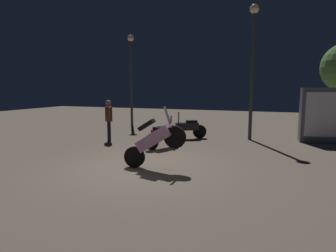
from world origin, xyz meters
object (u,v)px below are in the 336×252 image
Objects in this scene: motorcycle_black_parked_left at (187,128)px; kiosk_billboard at (323,115)px; motorcycle_pink_foreground at (154,141)px; streetlamp_far at (131,68)px; streetlamp_near at (253,56)px; person_rider_beside at (109,117)px; motorcycle_red_parked_right at (164,135)px.

kiosk_billboard is (5.09, 1.07, 0.61)m from motorcycle_black_parked_left.
motorcycle_black_parked_left is (-0.52, 4.59, -0.31)m from motorcycle_pink_foreground.
streetlamp_far is (-4.69, 7.64, 2.40)m from motorcycle_pink_foreground.
kiosk_billboard reaches higher than motorcycle_black_parked_left.
motorcycle_black_parked_left is at bearing -164.02° from streetlamp_near.
person_rider_beside is 0.33× the size of streetlamp_far.
kiosk_billboard is (5.32, 3.09, 0.61)m from motorcycle_red_parked_right.
kiosk_billboard is at bearing -12.07° from streetlamp_far.
kiosk_billboard is (9.26, -1.98, -2.10)m from streetlamp_far.
streetlamp_near is (5.21, 2.23, 2.37)m from person_rider_beside.
kiosk_billboard is at bearing -34.01° from motorcycle_red_parked_right.
motorcycle_pink_foreground is at bearing 97.42° from person_rider_beside.
person_rider_beside reaches higher than motorcycle_black_parked_left.
streetlamp_near is at bearing -18.79° from motorcycle_red_parked_right.
motorcycle_pink_foreground reaches higher than motorcycle_red_parked_right.
motorcycle_black_parked_left is 2.02m from motorcycle_red_parked_right.
streetlamp_far is 2.36× the size of kiosk_billboard.
kiosk_billboard reaches higher than person_rider_beside.
motorcycle_black_parked_left and motorcycle_red_parked_right have the same top height.
motorcycle_black_parked_left is at bearing 19.32° from motorcycle_red_parked_right.
streetlamp_far is at bearing 160.45° from streetlamp_near.
motorcycle_pink_foreground is at bearing -110.03° from streetlamp_near.
motorcycle_black_parked_left is at bearing 169.39° from person_rider_beside.
motorcycle_black_parked_left is 0.91× the size of person_rider_beside.
streetlamp_far is 9.70m from kiosk_billboard.
motorcycle_pink_foreground is 1.13× the size of motorcycle_black_parked_left.
motorcycle_red_parked_right is 6.18m from kiosk_billboard.
motorcycle_black_parked_left is 3.20m from person_rider_beside.
kiosk_billboard reaches higher than motorcycle_red_parked_right.
kiosk_billboard is (4.57, 5.66, 0.31)m from motorcycle_pink_foreground.
person_rider_beside is 6.15m from streetlamp_near.
motorcycle_pink_foreground is 9.29m from streetlamp_far.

